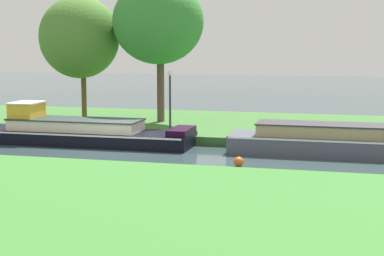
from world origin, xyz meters
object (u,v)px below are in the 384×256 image
black_barge (75,132)px  willow_tree_centre (158,22)px  mooring_post_far (52,123)px  slate_narrowboat (323,141)px  lamp_post (170,93)px  willow_tree_left (79,37)px  channel_buoy (239,162)px

black_barge → willow_tree_centre: willow_tree_centre is taller
willow_tree_centre → mooring_post_far: (-4.18, -3.73, -4.86)m
mooring_post_far → slate_narrowboat: bearing=-5.8°
black_barge → lamp_post: lamp_post is taller
willow_tree_left → channel_buoy: size_ratio=17.82×
slate_narrowboat → channel_buoy: bearing=-131.9°
willow_tree_centre → mooring_post_far: 7.41m
mooring_post_far → channel_buoy: bearing=-24.8°
black_barge → channel_buoy: (8.03, -3.25, -0.34)m
willow_tree_left → willow_tree_centre: bearing=-1.9°
slate_narrowboat → willow_tree_centre: 11.13m
black_barge → willow_tree_left: willow_tree_left is taller
slate_narrowboat → channel_buoy: size_ratio=19.95×
lamp_post → mooring_post_far: lamp_post is taller
slate_narrowboat → lamp_post: (-7.20, 2.43, 1.61)m
mooring_post_far → channel_buoy: 10.86m
black_barge → willow_tree_left: (-2.07, 5.18, 4.27)m
lamp_post → channel_buoy: size_ratio=7.64×
black_barge → willow_tree_left: bearing=111.8°
black_barge → lamp_post: 4.76m
black_barge → lamp_post: bearing=33.0°
black_barge → slate_narrowboat: bearing=-0.0°
black_barge → willow_tree_left: 7.02m
black_barge → willow_tree_left: size_ratio=1.62×
willow_tree_left → lamp_post: bearing=-25.3°
willow_tree_left → lamp_post: 6.94m
lamp_post → mooring_post_far: bearing=-168.5°
willow_tree_left → slate_narrowboat: bearing=-21.7°
slate_narrowboat → mooring_post_far: 12.83m
black_barge → lamp_post: size_ratio=3.78×
willow_tree_left → willow_tree_centre: size_ratio=0.90×
willow_tree_centre → lamp_post: willow_tree_centre is taller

